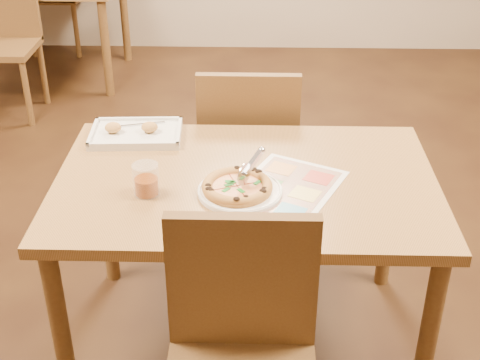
{
  "coord_description": "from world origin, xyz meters",
  "views": [
    {
      "loc": [
        0.03,
        -1.97,
        1.85
      ],
      "look_at": [
        -0.02,
        -0.1,
        0.77
      ],
      "focal_mm": 50.0,
      "sensor_mm": 36.0,
      "label": 1
    }
  ],
  "objects_px": {
    "chair_far": "(248,140)",
    "menu": "(285,189)",
    "dining_table": "(246,200)",
    "glass_tumbler": "(146,181)",
    "pizza": "(237,187)",
    "pizza_cutter": "(250,166)",
    "chair_near": "(241,336)",
    "appetizer_tray": "(135,134)",
    "bg_chair_near": "(4,26)",
    "plate": "(240,191)"
  },
  "relations": [
    {
      "from": "plate",
      "to": "pizza",
      "type": "xyz_separation_m",
      "value": [
        -0.01,
        -0.0,
        0.02
      ]
    },
    {
      "from": "bg_chair_near",
      "to": "glass_tumbler",
      "type": "xyz_separation_m",
      "value": [
        1.28,
        -2.31,
        0.2
      ]
    },
    {
      "from": "pizza",
      "to": "pizza_cutter",
      "type": "relative_size",
      "value": 1.76
    },
    {
      "from": "plate",
      "to": "pizza",
      "type": "height_order",
      "value": "pizza"
    },
    {
      "from": "pizza_cutter",
      "to": "appetizer_tray",
      "type": "height_order",
      "value": "pizza_cutter"
    },
    {
      "from": "bg_chair_near",
      "to": "pizza_cutter",
      "type": "height_order",
      "value": "bg_chair_near"
    },
    {
      "from": "dining_table",
      "to": "plate",
      "type": "bearing_deg",
      "value": -100.18
    },
    {
      "from": "chair_far",
      "to": "menu",
      "type": "relative_size",
      "value": 1.12
    },
    {
      "from": "glass_tumbler",
      "to": "pizza",
      "type": "bearing_deg",
      "value": 1.57
    },
    {
      "from": "bg_chair_near",
      "to": "glass_tumbler",
      "type": "height_order",
      "value": "bg_chair_near"
    },
    {
      "from": "dining_table",
      "to": "appetizer_tray",
      "type": "height_order",
      "value": "appetizer_tray"
    },
    {
      "from": "dining_table",
      "to": "appetizer_tray",
      "type": "relative_size",
      "value": 3.7
    },
    {
      "from": "appetizer_tray",
      "to": "menu",
      "type": "distance_m",
      "value": 0.68
    },
    {
      "from": "chair_near",
      "to": "chair_far",
      "type": "relative_size",
      "value": 1.0
    },
    {
      "from": "plate",
      "to": "pizza_cutter",
      "type": "height_order",
      "value": "pizza_cutter"
    },
    {
      "from": "chair_near",
      "to": "glass_tumbler",
      "type": "relative_size",
      "value": 4.38
    },
    {
      "from": "chair_near",
      "to": "menu",
      "type": "relative_size",
      "value": 1.12
    },
    {
      "from": "dining_table",
      "to": "pizza",
      "type": "bearing_deg",
      "value": -104.66
    },
    {
      "from": "bg_chair_near",
      "to": "appetizer_tray",
      "type": "height_order",
      "value": "bg_chair_near"
    },
    {
      "from": "dining_table",
      "to": "chair_near",
      "type": "bearing_deg",
      "value": -90.0
    },
    {
      "from": "chair_far",
      "to": "pizza_cutter",
      "type": "height_order",
      "value": "chair_far"
    },
    {
      "from": "dining_table",
      "to": "chair_near",
      "type": "distance_m",
      "value": 0.61
    },
    {
      "from": "dining_table",
      "to": "chair_far",
      "type": "distance_m",
      "value": 0.61
    },
    {
      "from": "appetizer_tray",
      "to": "menu",
      "type": "xyz_separation_m",
      "value": [
        0.56,
        -0.38,
        -0.01
      ]
    },
    {
      "from": "dining_table",
      "to": "chair_near",
      "type": "height_order",
      "value": "chair_near"
    },
    {
      "from": "menu",
      "to": "chair_far",
      "type": "bearing_deg",
      "value": 101.12
    },
    {
      "from": "pizza_cutter",
      "to": "glass_tumbler",
      "type": "xyz_separation_m",
      "value": [
        -0.34,
        -0.05,
        -0.04
      ]
    },
    {
      "from": "chair_far",
      "to": "pizza_cutter",
      "type": "bearing_deg",
      "value": 91.3
    },
    {
      "from": "plate",
      "to": "glass_tumbler",
      "type": "height_order",
      "value": "glass_tumbler"
    },
    {
      "from": "chair_near",
      "to": "plate",
      "type": "bearing_deg",
      "value": 91.97
    },
    {
      "from": "pizza",
      "to": "glass_tumbler",
      "type": "bearing_deg",
      "value": -178.43
    },
    {
      "from": "dining_table",
      "to": "pizza",
      "type": "xyz_separation_m",
      "value": [
        -0.03,
        -0.1,
        0.11
      ]
    },
    {
      "from": "menu",
      "to": "dining_table",
      "type": "bearing_deg",
      "value": 151.69
    },
    {
      "from": "glass_tumbler",
      "to": "menu",
      "type": "relative_size",
      "value": 0.26
    },
    {
      "from": "plate",
      "to": "dining_table",
      "type": "bearing_deg",
      "value": 79.82
    },
    {
      "from": "chair_far",
      "to": "plate",
      "type": "height_order",
      "value": "chair_far"
    },
    {
      "from": "bg_chair_near",
      "to": "glass_tumbler",
      "type": "bearing_deg",
      "value": -61.01
    },
    {
      "from": "dining_table",
      "to": "chair_far",
      "type": "relative_size",
      "value": 2.77
    },
    {
      "from": "dining_table",
      "to": "pizza_cutter",
      "type": "distance_m",
      "value": 0.18
    },
    {
      "from": "chair_far",
      "to": "bg_chair_near",
      "type": "relative_size",
      "value": 1.0
    },
    {
      "from": "bg_chair_near",
      "to": "menu",
      "type": "distance_m",
      "value": 2.86
    },
    {
      "from": "chair_near",
      "to": "menu",
      "type": "distance_m",
      "value": 0.57
    },
    {
      "from": "dining_table",
      "to": "menu",
      "type": "xyz_separation_m",
      "value": [
        0.13,
        -0.07,
        0.09
      ]
    },
    {
      "from": "chair_far",
      "to": "dining_table",
      "type": "bearing_deg",
      "value": 90.0
    },
    {
      "from": "dining_table",
      "to": "bg_chair_near",
      "type": "relative_size",
      "value": 2.77
    },
    {
      "from": "appetizer_tray",
      "to": "menu",
      "type": "height_order",
      "value": "appetizer_tray"
    },
    {
      "from": "chair_far",
      "to": "glass_tumbler",
      "type": "xyz_separation_m",
      "value": [
        -0.32,
        -0.71,
        0.2
      ]
    },
    {
      "from": "dining_table",
      "to": "glass_tumbler",
      "type": "relative_size",
      "value": 12.12
    },
    {
      "from": "pizza_cutter",
      "to": "menu",
      "type": "bearing_deg",
      "value": -64.17
    },
    {
      "from": "plate",
      "to": "menu",
      "type": "distance_m",
      "value": 0.15
    }
  ]
}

